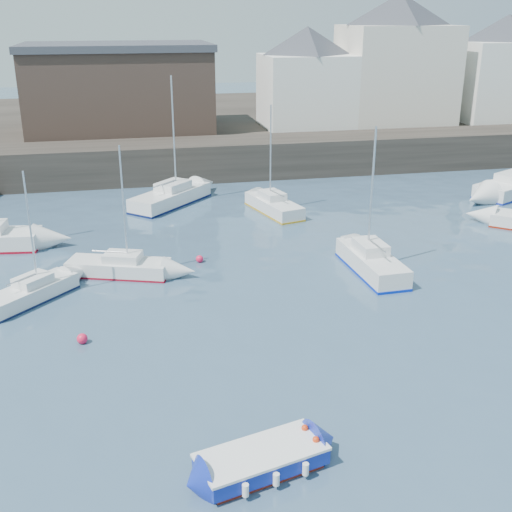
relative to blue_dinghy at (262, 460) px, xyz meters
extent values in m
plane|color=#2D4760|center=(2.79, 2.00, -0.41)|extent=(220.00, 220.00, 0.00)
cube|color=#28231E|center=(2.79, 37.00, 1.09)|extent=(90.00, 5.00, 3.00)
cube|color=#28231E|center=(2.79, 55.00, 0.99)|extent=(90.00, 32.00, 2.80)
cube|color=beige|center=(22.79, 44.00, 6.89)|extent=(10.00, 8.00, 9.00)
pyramid|color=#3A3D44|center=(22.79, 44.00, 12.79)|extent=(13.36, 13.36, 2.80)
cube|color=white|center=(33.79, 43.50, 6.14)|extent=(9.00, 7.00, 7.50)
pyramid|color=#3A3D44|center=(33.79, 43.50, 11.11)|extent=(11.88, 11.88, 2.45)
cube|color=white|center=(13.79, 43.50, 5.64)|extent=(8.00, 7.00, 6.50)
pyramid|color=#3A3D44|center=(13.79, 43.50, 10.11)|extent=(11.14, 11.14, 2.45)
cube|color=#3D2D26|center=(-3.21, 45.00, 5.89)|extent=(16.00, 10.00, 7.00)
cube|color=#3A3D44|center=(-3.21, 45.00, 9.69)|extent=(16.40, 10.40, 0.60)
cube|color=maroon|center=(0.00, 0.00, -0.33)|extent=(3.77, 2.30, 0.17)
cube|color=#1328A3|center=(0.00, 0.00, 0.00)|extent=(4.11, 2.57, 0.48)
cube|color=white|center=(0.00, 0.00, 0.29)|extent=(4.20, 2.62, 0.09)
cube|color=white|center=(0.00, 0.00, 0.08)|extent=(3.25, 1.89, 0.44)
cube|color=tan|center=(0.00, 0.00, 0.19)|extent=(0.56, 1.18, 0.07)
cylinder|color=white|center=(-1.19, 0.64, -0.03)|extent=(0.20, 0.20, 0.38)
cylinder|color=white|center=(-0.71, -1.14, -0.03)|extent=(0.20, 0.20, 0.38)
cylinder|color=white|center=(-0.24, 0.89, -0.03)|extent=(0.20, 0.20, 0.38)
cylinder|color=white|center=(0.24, -0.89, -0.03)|extent=(0.20, 0.20, 0.38)
cylinder|color=white|center=(0.71, 1.14, -0.03)|extent=(0.20, 0.20, 0.38)
cylinder|color=white|center=(1.19, -0.64, -0.03)|extent=(0.20, 0.20, 0.38)
cube|color=silver|center=(-8.17, 14.18, -0.02)|extent=(4.39, 4.49, 0.78)
cube|color=#131D41|center=(-8.17, 14.18, -0.36)|extent=(4.43, 4.54, 0.10)
cube|color=silver|center=(-8.01, 14.35, 0.58)|extent=(1.98, 1.99, 0.43)
cylinder|color=silver|center=(-7.84, 14.52, 3.10)|extent=(0.09, 0.09, 5.47)
cube|color=silver|center=(-4.02, 16.65, -0.02)|extent=(5.54, 3.35, 0.79)
cube|color=maroon|center=(-4.02, 16.65, -0.36)|extent=(5.60, 3.38, 0.11)
cube|color=silver|center=(-3.77, 16.56, 0.60)|extent=(2.16, 1.81, 0.44)
cylinder|color=silver|center=(-3.52, 16.47, 3.42)|extent=(0.09, 0.09, 6.07)
cube|color=silver|center=(9.11, 14.25, 0.10)|extent=(2.07, 5.80, 1.03)
cube|color=#0322B2|center=(9.11, 14.25, -0.34)|extent=(2.10, 5.86, 0.14)
cube|color=silver|center=(9.10, 14.53, 0.90)|extent=(1.46, 2.06, 0.57)
cylinder|color=silver|center=(9.09, 14.82, 3.91)|extent=(0.11, 0.11, 6.59)
cube|color=silver|center=(6.56, 25.87, 0.04)|extent=(3.13, 5.78, 0.90)
cube|color=#C18C19|center=(6.56, 25.87, -0.35)|extent=(3.17, 5.84, 0.12)
cube|color=silver|center=(6.49, 26.14, 0.74)|extent=(1.78, 2.21, 0.50)
cylinder|color=silver|center=(6.42, 26.40, 3.66)|extent=(0.10, 0.10, 6.34)
cube|color=silver|center=(-0.23, 29.28, 0.10)|extent=(6.29, 6.52, 1.03)
cube|color=#0C1543|center=(-0.23, 29.28, -0.34)|extent=(6.35, 6.58, 0.14)
cube|color=silver|center=(0.00, 29.53, 0.90)|extent=(2.84, 2.88, 0.57)
cylinder|color=silver|center=(0.24, 29.78, 4.56)|extent=(0.11, 0.11, 7.89)
sphere|color=#F31A44|center=(-5.60, 9.36, -0.41)|extent=(0.45, 0.45, 0.45)
sphere|color=#F31A44|center=(9.66, 12.94, -0.41)|extent=(0.45, 0.45, 0.45)
sphere|color=#F31A44|center=(0.36, 17.57, -0.41)|extent=(0.41, 0.41, 0.41)
camera|label=1|loc=(-3.42, -15.36, 12.54)|focal=45.00mm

